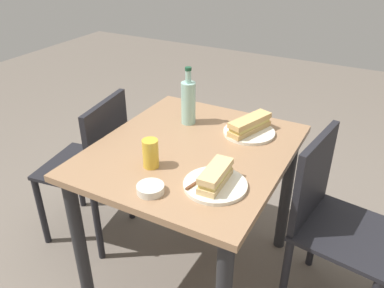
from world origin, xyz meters
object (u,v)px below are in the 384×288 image
baguette_sandwich_near (250,124)px  baguette_sandwich_far (216,176)px  chair_far (94,162)px  plate_near (249,132)px  knife_near (239,127)px  knife_far (200,180)px  dining_table (192,173)px  chair_near (330,217)px  plate_far (215,185)px  water_bottle (188,102)px  olive_bowl (150,189)px  beer_glass (151,153)px

baguette_sandwich_near → baguette_sandwich_far: size_ratio=1.28×
chair_far → baguette_sandwich_far: chair_far is taller
plate_near → knife_near: 0.05m
knife_far → chair_far: bearing=72.5°
dining_table → baguette_sandwich_far: size_ratio=4.87×
chair_near → plate_far: chair_near is taller
plate_near → baguette_sandwich_near: (0.00, -0.00, 0.04)m
baguette_sandwich_near → plate_far: bearing=-174.7°
plate_near → water_bottle: size_ratio=0.85×
baguette_sandwich_near → olive_bowl: baguette_sandwich_near is taller
dining_table → olive_bowl: (-0.36, -0.02, 0.15)m
knife_near → plate_far: 0.48m
olive_bowl → plate_far: bearing=-53.4°
chair_far → baguette_sandwich_near: chair_far is taller
baguette_sandwich_near → plate_far: baguette_sandwich_near is taller
chair_far → plate_near: size_ratio=3.55×
knife_far → water_bottle: size_ratio=0.63×
chair_near → water_bottle: bearing=85.1°
beer_glass → baguette_sandwich_far: bearing=-91.2°
beer_glass → baguette_sandwich_near: bearing=-28.5°
chair_far → water_bottle: 0.63m
baguette_sandwich_near → chair_near: bearing=-102.4°
plate_far → chair_near: bearing=-46.9°
chair_near → plate_near: 0.52m
chair_far → beer_glass: size_ratio=7.14×
plate_far → water_bottle: size_ratio=0.85×
baguette_sandwich_near → knife_far: baguette_sandwich_near is taller
plate_near → knife_near: bearing=83.0°
plate_near → plate_far: same height
chair_near → water_bottle: size_ratio=3.01×
plate_near → beer_glass: beer_glass is taller
plate_near → baguette_sandwich_far: bearing=-174.7°
plate_near → plate_far: bearing=-174.7°
baguette_sandwich_near → water_bottle: (-0.03, 0.31, 0.06)m
baguette_sandwich_near → knife_far: (-0.48, 0.01, -0.03)m
chair_far → knife_near: (0.24, -0.73, 0.28)m
plate_far → olive_bowl: bearing=126.6°
chair_near → knife_far: 0.65m
plate_near → beer_glass: size_ratio=2.01×
plate_near → plate_far: size_ratio=1.00×
knife_near → plate_far: knife_near is taller
chair_far → chair_near: bearing=-83.5°
knife_far → baguette_sandwich_far: bearing=-76.8°
knife_near → knife_far: size_ratio=1.01×
knife_near → beer_glass: size_ratio=1.50×
beer_glass → dining_table: bearing=-19.8°
knife_far → beer_glass: beer_glass is taller
chair_far → knife_far: 0.85m
water_bottle → olive_bowl: size_ratio=2.78×
plate_far → knife_far: knife_far is taller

